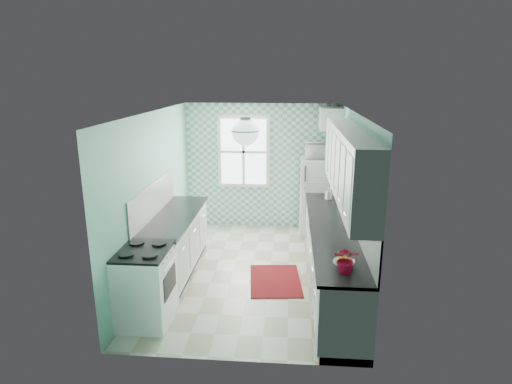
# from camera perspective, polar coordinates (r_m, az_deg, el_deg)

# --- Properties ---
(floor) EXTENTS (3.00, 4.40, 0.02)m
(floor) POSITION_cam_1_polar(r_m,az_deg,el_deg) (6.91, -0.59, -10.68)
(floor) COLOR beige
(floor) RESTS_ON ground
(ceiling) EXTENTS (3.00, 4.40, 0.02)m
(ceiling) POSITION_cam_1_polar(r_m,az_deg,el_deg) (6.23, -0.65, 10.64)
(ceiling) COLOR white
(ceiling) RESTS_ON wall_back
(wall_back) EXTENTS (3.00, 0.02, 2.50)m
(wall_back) POSITION_cam_1_polar(r_m,az_deg,el_deg) (8.60, 0.71, 3.44)
(wall_back) COLOR #72C1AA
(wall_back) RESTS_ON floor
(wall_front) EXTENTS (3.00, 0.02, 2.50)m
(wall_front) POSITION_cam_1_polar(r_m,az_deg,el_deg) (4.39, -3.26, -8.46)
(wall_front) COLOR #72C1AA
(wall_front) RESTS_ON floor
(wall_left) EXTENTS (0.02, 4.40, 2.50)m
(wall_left) POSITION_cam_1_polar(r_m,az_deg,el_deg) (6.76, -13.48, -0.28)
(wall_left) COLOR #72C1AA
(wall_left) RESTS_ON floor
(wall_right) EXTENTS (0.02, 4.40, 2.50)m
(wall_right) POSITION_cam_1_polar(r_m,az_deg,el_deg) (6.50, 12.76, -0.85)
(wall_right) COLOR #72C1AA
(wall_right) RESTS_ON floor
(accent_wall) EXTENTS (3.00, 0.01, 2.50)m
(accent_wall) POSITION_cam_1_polar(r_m,az_deg,el_deg) (8.58, 0.70, 3.41)
(accent_wall) COLOR #60AB94
(accent_wall) RESTS_ON wall_back
(window) EXTENTS (1.04, 0.05, 1.44)m
(window) POSITION_cam_1_polar(r_m,az_deg,el_deg) (8.52, -1.66, 5.38)
(window) COLOR white
(window) RESTS_ON wall_back
(backsplash_right) EXTENTS (0.02, 3.60, 0.51)m
(backsplash_right) POSITION_cam_1_polar(r_m,az_deg,el_deg) (6.13, 13.03, -2.37)
(backsplash_right) COLOR white
(backsplash_right) RESTS_ON wall_right
(backsplash_left) EXTENTS (0.02, 2.15, 0.51)m
(backsplash_left) POSITION_cam_1_polar(r_m,az_deg,el_deg) (6.70, -13.46, -0.91)
(backsplash_left) COLOR white
(backsplash_left) RESTS_ON wall_left
(upper_cabinets_right) EXTENTS (0.33, 3.20, 0.90)m
(upper_cabinets_right) POSITION_cam_1_polar(r_m,az_deg,el_deg) (5.75, 12.21, 3.76)
(upper_cabinets_right) COLOR white
(upper_cabinets_right) RESTS_ON wall_right
(upper_cabinet_fridge) EXTENTS (0.40, 0.74, 0.40)m
(upper_cabinet_fridge) POSITION_cam_1_polar(r_m,az_deg,el_deg) (8.09, 9.91, 9.64)
(upper_cabinet_fridge) COLOR white
(upper_cabinet_fridge) RESTS_ON wall_right
(ceiling_light) EXTENTS (0.34, 0.34, 0.35)m
(ceiling_light) POSITION_cam_1_polar(r_m,az_deg,el_deg) (5.46, -1.42, 8.01)
(ceiling_light) COLOR silver
(ceiling_light) RESTS_ON ceiling
(base_cabinets_right) EXTENTS (0.60, 3.60, 0.90)m
(base_cabinets_right) POSITION_cam_1_polar(r_m,az_deg,el_deg) (6.36, 10.03, -8.74)
(base_cabinets_right) COLOR white
(base_cabinets_right) RESTS_ON floor
(countertop_right) EXTENTS (0.63, 3.60, 0.04)m
(countertop_right) POSITION_cam_1_polar(r_m,az_deg,el_deg) (6.18, 10.09, -4.76)
(countertop_right) COLOR black
(countertop_right) RESTS_ON base_cabinets_right
(base_cabinets_left) EXTENTS (0.60, 2.15, 0.90)m
(base_cabinets_left) POSITION_cam_1_polar(r_m,az_deg,el_deg) (6.86, -10.77, -6.96)
(base_cabinets_left) COLOR white
(base_cabinets_left) RESTS_ON floor
(countertop_left) EXTENTS (0.63, 2.15, 0.04)m
(countertop_left) POSITION_cam_1_polar(r_m,az_deg,el_deg) (6.69, -10.84, -3.24)
(countertop_left) COLOR black
(countertop_left) RESTS_ON base_cabinets_left
(fridge) EXTENTS (0.65, 0.65, 1.50)m
(fridge) POSITION_cam_1_polar(r_m,az_deg,el_deg) (8.33, 8.15, -0.64)
(fridge) COLOR white
(fridge) RESTS_ON floor
(stove) EXTENTS (0.62, 0.78, 0.94)m
(stove) POSITION_cam_1_polar(r_m,az_deg,el_deg) (5.65, -14.47, -11.80)
(stove) COLOR silver
(stove) RESTS_ON floor
(sink) EXTENTS (0.50, 0.42, 0.53)m
(sink) POSITION_cam_1_polar(r_m,az_deg,el_deg) (7.01, 9.60, -2.22)
(sink) COLOR silver
(sink) RESTS_ON countertop_right
(rug) EXTENTS (0.85, 1.14, 0.02)m
(rug) POSITION_cam_1_polar(r_m,az_deg,el_deg) (6.63, 2.58, -11.70)
(rug) COLOR #601012
(rug) RESTS_ON floor
(dish_towel) EXTENTS (0.11, 0.21, 0.34)m
(dish_towel) POSITION_cam_1_polar(r_m,az_deg,el_deg) (7.40, 6.82, -4.86)
(dish_towel) COLOR #4DA993
(dish_towel) RESTS_ON base_cabinets_right
(fruit_bowl) EXTENTS (0.30, 0.30, 0.06)m
(fruit_bowl) POSITION_cam_1_polar(r_m,az_deg,el_deg) (4.98, 11.64, -9.30)
(fruit_bowl) COLOR white
(fruit_bowl) RESTS_ON countertop_right
(potted_plant) EXTENTS (0.31, 0.28, 0.32)m
(potted_plant) POSITION_cam_1_polar(r_m,az_deg,el_deg) (4.77, 11.97, -8.77)
(potted_plant) COLOR #B12522
(potted_plant) RESTS_ON countertop_right
(soap_bottle) EXTENTS (0.12, 0.12, 0.21)m
(soap_bottle) POSITION_cam_1_polar(r_m,az_deg,el_deg) (7.49, 9.66, -0.19)
(soap_bottle) COLOR #9AA8B2
(soap_bottle) RESTS_ON countertop_right
(microwave) EXTENTS (0.54, 0.37, 0.29)m
(microwave) POSITION_cam_1_polar(r_m,az_deg,el_deg) (8.13, 8.39, 5.46)
(microwave) COLOR white
(microwave) RESTS_ON fridge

